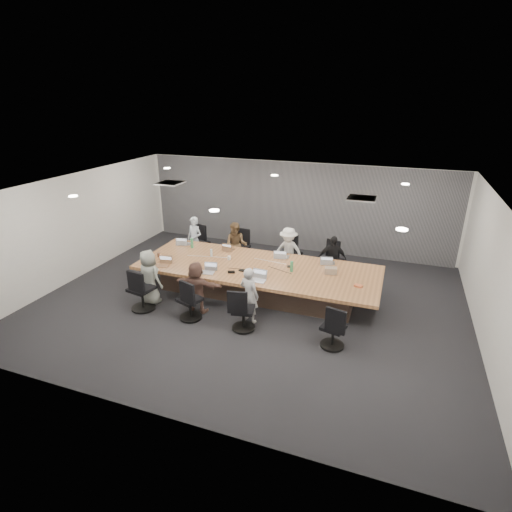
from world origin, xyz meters
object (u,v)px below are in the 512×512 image
(laptop_3, at_px, (328,263))
(person_3, at_px, (332,259))
(person_0, at_px, (195,240))
(stapler, at_px, (231,272))
(laptop_2, at_px, (283,257))
(person_2, at_px, (288,252))
(conference_table, at_px, (257,278))
(chair_5, at_px, (190,303))
(laptop_5, at_px, (207,273))
(bottle_green_left, at_px, (192,243))
(chair_0, at_px, (201,245))
(laptop_4, at_px, (162,266))
(snack_packet, at_px, (358,286))
(person_5, at_px, (197,287))
(bottle_green_right, at_px, (292,267))
(chair_6, at_px, (243,313))
(chair_3, at_px, (334,263))
(chair_1, at_px, (241,250))
(chair_7, at_px, (333,330))
(laptop_1, at_px, (229,249))
(bottle_clear, at_px, (211,253))
(person_4, at_px, (149,277))
(laptop_6, at_px, (258,281))
(person_1, at_px, (236,245))
(laptop_0, at_px, (185,244))
(canvas_bag, at_px, (331,271))
(mug_brown, at_px, (159,255))
(chair_4, at_px, (142,292))

(laptop_3, bearing_deg, person_3, -99.83)
(person_0, xyz_separation_m, stapler, (2.04, -1.96, 0.08))
(laptop_2, height_order, laptop_3, same)
(person_2, bearing_deg, conference_table, -100.40)
(chair_5, bearing_deg, laptop_2, 80.06)
(laptop_5, distance_m, bottle_green_left, 1.82)
(conference_table, bearing_deg, chair_0, 145.57)
(laptop_4, distance_m, laptop_5, 1.26)
(person_3, relative_size, snack_packet, 7.42)
(person_5, bearing_deg, bottle_green_right, -146.02)
(chair_6, bearing_deg, laptop_3, 50.63)
(person_5, xyz_separation_m, bottle_green_left, (-1.16, 1.95, 0.26))
(chair_3, xyz_separation_m, bottle_green_left, (-3.78, -1.10, 0.50))
(chair_1, distance_m, person_5, 3.06)
(chair_7, relative_size, laptop_1, 2.50)
(conference_table, distance_m, chair_1, 2.04)
(chair_6, relative_size, person_0, 0.57)
(chair_1, distance_m, bottle_green_right, 2.70)
(laptop_1, relative_size, person_2, 0.22)
(chair_1, height_order, stapler, same)
(chair_7, height_order, bottle_clear, bottle_clear)
(person_4, xyz_separation_m, person_5, (1.26, 0.00, -0.06))
(chair_3, bearing_deg, laptop_6, 81.56)
(chair_0, xyz_separation_m, chair_1, (1.35, 0.00, 0.02))
(person_1, bearing_deg, laptop_0, -166.49)
(laptop_4, xyz_separation_m, canvas_bag, (4.04, 0.98, 0.07))
(laptop_6, height_order, stapler, stapler)
(person_4, distance_m, bottle_green_right, 3.41)
(person_3, bearing_deg, bottle_green_left, 177.18)
(bottle_green_left, bearing_deg, snack_packet, -11.04)
(conference_table, relative_size, person_1, 4.45)
(conference_table, relative_size, laptop_6, 17.11)
(person_3, xyz_separation_m, laptop_6, (-1.33, -2.15, 0.11))
(bottle_green_right, bearing_deg, chair_0, 152.84)
(laptop_0, distance_m, laptop_1, 1.35)
(person_1, distance_m, laptop_3, 2.82)
(bottle_green_right, bearing_deg, laptop_6, -127.26)
(chair_1, relative_size, mug_brown, 7.27)
(chair_7, relative_size, mug_brown, 6.77)
(laptop_3, xyz_separation_m, person_5, (-2.62, -2.15, -0.13))
(mug_brown, height_order, canvas_bag, canvas_bag)
(chair_4, xyz_separation_m, bottle_green_left, (0.10, 2.30, 0.44))
(snack_packet, bearing_deg, laptop_1, 163.00)
(laptop_2, distance_m, person_4, 3.43)
(chair_7, height_order, laptop_0, laptop_0)
(chair_4, distance_m, chair_7, 4.46)
(laptop_1, relative_size, person_4, 0.22)
(bottle_green_left, bearing_deg, chair_7, -27.77)
(chair_7, xyz_separation_m, canvas_bag, (-0.42, 1.88, 0.44))
(chair_7, distance_m, canvas_bag, 1.98)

